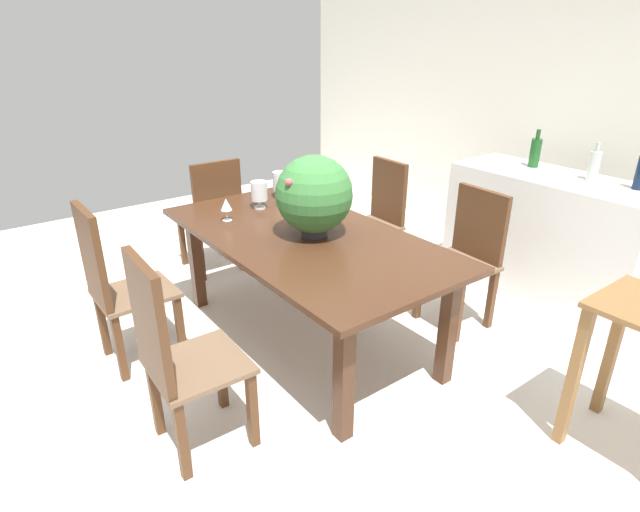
{
  "coord_description": "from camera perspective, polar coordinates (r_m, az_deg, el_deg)",
  "views": [
    {
      "loc": [
        2.39,
        -1.64,
        1.9
      ],
      "look_at": [
        -0.06,
        0.19,
        0.54
      ],
      "focal_mm": 28.55,
      "sensor_mm": 36.0,
      "label": 1
    }
  ],
  "objects": [
    {
      "name": "chair_far_right",
      "position": [
        3.6,
        16.28,
        0.55
      ],
      "size": [
        0.47,
        0.42,
        0.94
      ],
      "rotation": [
        0.0,
        0.0,
        -0.05
      ],
      "color": "#4C2D19",
      "rests_on": "ground"
    },
    {
      "name": "chair_far_left",
      "position": [
        4.15,
        6.56,
        4.54
      ],
      "size": [
        0.41,
        0.44,
        0.96
      ],
      "rotation": [
        0.0,
        0.0,
        -0.03
      ],
      "color": "#4C2D19",
      "rests_on": "ground"
    },
    {
      "name": "kitchen_counter",
      "position": [
        4.23,
        24.08,
        2.03
      ],
      "size": [
        1.48,
        0.58,
        0.93
      ],
      "primitive_type": "cube",
      "color": "silver",
      "rests_on": "ground"
    },
    {
      "name": "wine_bottle_green",
      "position": [
        4.29,
        22.98,
        10.67
      ],
      "size": [
        0.08,
        0.08,
        0.29
      ],
      "color": "#194C1E",
      "rests_on": "kitchen_counter"
    },
    {
      "name": "ground_plane",
      "position": [
        3.46,
        -1.98,
        -9.29
      ],
      "size": [
        7.04,
        7.04,
        0.0
      ],
      "primitive_type": "plane",
      "color": "silver"
    },
    {
      "name": "chair_near_right",
      "position": [
        2.44,
        -15.99,
        -10.27
      ],
      "size": [
        0.44,
        0.44,
        1.04
      ],
      "rotation": [
        0.0,
        0.0,
        3.12
      ],
      "color": "#4C2D19",
      "rests_on": "ground"
    },
    {
      "name": "flower_centerpiece",
      "position": [
        3.03,
        -0.67,
        6.85
      ],
      "size": [
        0.46,
        0.46,
        0.49
      ],
      "color": "#333338",
      "rests_on": "dining_table"
    },
    {
      "name": "crystal_vase_left",
      "position": [
        3.59,
        -6.84,
        7.15
      ],
      "size": [
        0.11,
        0.11,
        0.19
      ],
      "color": "silver",
      "rests_on": "dining_table"
    },
    {
      "name": "wine_bottle_amber",
      "position": [
        4.06,
        28.35,
        8.92
      ],
      "size": [
        0.08,
        0.08,
        0.26
      ],
      "color": "#B2BFB7",
      "rests_on": "kitchen_counter"
    },
    {
      "name": "back_wall",
      "position": [
        4.9,
        24.51,
        14.92
      ],
      "size": [
        6.4,
        0.1,
        2.6
      ],
      "primitive_type": "cube",
      "color": "silver",
      "rests_on": "ground"
    },
    {
      "name": "wine_glass",
      "position": [
        3.39,
        -10.47,
        5.62
      ],
      "size": [
        0.08,
        0.08,
        0.15
      ],
      "color": "silver",
      "rests_on": "dining_table"
    },
    {
      "name": "chair_head_end",
      "position": [
        4.28,
        -11.84,
        4.87
      ],
      "size": [
        0.48,
        0.45,
        0.97
      ],
      "rotation": [
        0.0,
        0.0,
        -1.59
      ],
      "color": "#4C2D19",
      "rests_on": "ground"
    },
    {
      "name": "crystal_vase_center_near",
      "position": [
        3.82,
        -4.47,
        8.28
      ],
      "size": [
        0.11,
        0.11,
        0.2
      ],
      "color": "silver",
      "rests_on": "dining_table"
    },
    {
      "name": "chair_near_left",
      "position": [
        3.2,
        -21.97,
        -2.76
      ],
      "size": [
        0.41,
        0.45,
        1.03
      ],
      "rotation": [
        0.0,
        0.0,
        3.16
      ],
      "color": "#4C2D19",
      "rests_on": "ground"
    },
    {
      "name": "dining_table",
      "position": [
        3.17,
        -1.63,
        0.94
      ],
      "size": [
        1.99,
        1.05,
        0.75
      ],
      "color": "#422616",
      "rests_on": "ground"
    }
  ]
}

